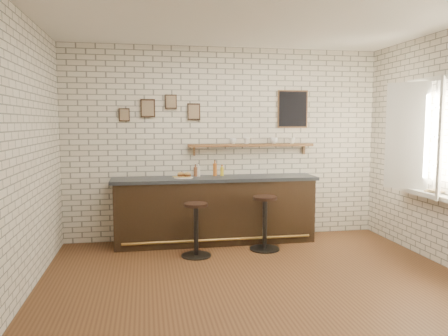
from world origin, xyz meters
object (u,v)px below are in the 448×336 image
Objects in this scene: book_lower at (431,192)px; bar_counter at (215,210)px; bitters_bottle_brown at (196,171)px; shelf_cup_c at (274,141)px; ciabatta_sandwich at (184,175)px; book_upper at (432,191)px; bitters_bottle_amber at (215,169)px; shelf_cup_a at (233,141)px; condiment_bottle_yellow at (222,171)px; bar_stool_left at (196,228)px; shelf_cup_d at (292,141)px; shelf_cup_b at (247,141)px; bitters_bottle_white at (198,171)px; bar_stool_right at (265,221)px; sandwich_plate at (184,177)px.

bar_counter is at bearing 128.33° from book_lower.
bitters_bottle_brown is 1.35m from shelf_cup_c.
ciabatta_sandwich reaches higher than book_upper.
bar_counter is 3.02m from book_lower.
bitters_bottle_amber reaches higher than ciabatta_sandwich.
shelf_cup_a is 0.52× the size of book_upper.
bitters_bottle_brown is 1.08× the size of condiment_bottle_yellow.
shelf_cup_d reaches higher than bar_stool_left.
shelf_cup_d is at bearing 105.99° from book_lower.
shelf_cup_b is at bearing 3.76° from bitters_bottle_brown.
bitters_bottle_white is 1.07m from bar_stool_left.
bar_stool_left is 2.19m from shelf_cup_d.
bar_stool_right is at bearing -89.90° from shelf_cup_a.
bar_stool_left is (0.11, -0.65, -0.62)m from sandwich_plate.
ciabatta_sandwich is at bearing -162.88° from bitters_bottle_amber.
ciabatta_sandwich is 0.24m from bitters_bottle_brown.
bitters_bottle_brown is at bearing 83.65° from bar_stool_left.
shelf_cup_b is at bearing 7.59° from condiment_bottle_yellow.
bar_stool_right is (1.11, -0.52, -0.64)m from ciabatta_sandwich.
bitters_bottle_white reaches higher than condiment_bottle_yellow.
condiment_bottle_yellow is 2.96m from book_upper.
shelf_cup_d is at bearing 6.64° from sandwich_plate.
bitters_bottle_amber is at bearing 129.00° from shelf_cup_b.
shelf_cup_a is at bearing 14.40° from sandwich_plate.
bitters_bottle_brown is 0.05m from bitters_bottle_white.
shelf_cup_a is at bearing 123.04° from shelf_cup_b.
shelf_cup_c is at bearing 3.20° from bitters_bottle_amber.
bitters_bottle_amber is 1.06m from shelf_cup_c.
book_lower is (2.06, -1.68, -0.61)m from shelf_cup_b.
bitters_bottle_brown reaches higher than sandwich_plate.
shelf_cup_b reaches higher than ciabatta_sandwich.
bitters_bottle_amber is 0.68m from shelf_cup_b.
bitters_bottle_white is at bearing 147.43° from book_upper.
bar_counter is 0.62m from bitters_bottle_amber.
bitters_bottle_white is 3.27m from book_lower.
bar_stool_left is (-0.14, -0.81, -0.70)m from bitters_bottle_white.
bar_counter is 1.19m from shelf_cup_b.
book_upper is at bearing -85.40° from shelf_cup_d.
condiment_bottle_yellow is at bearing 127.12° from bar_stool_right.
shelf_cup_b is at bearing 122.65° from shelf_cup_c.
shelf_cup_d reaches higher than book_upper.
shelf_cup_c is (0.66, 0.00, 0.00)m from shelf_cup_a.
bar_counter is 14.97× the size of bitters_bottle_white.
shelf_cup_c is (0.34, 0.73, 1.13)m from bar_stool_right.
book_upper is at bearing -60.59° from shelf_cup_a.
bitters_bottle_white is 1.85× the size of shelf_cup_a.
book_upper is (2.06, -1.70, -0.59)m from shelf_cup_b.
condiment_bottle_yellow is 1.64× the size of shelf_cup_b.
book_upper is (2.59, -1.50, 0.45)m from bar_counter.
ciabatta_sandwich is at bearing 170.71° from shelf_cup_a.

